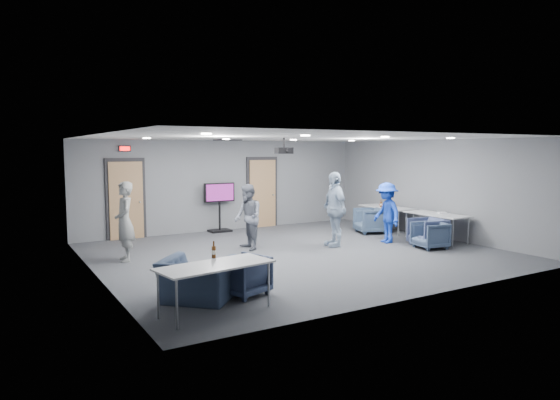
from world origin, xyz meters
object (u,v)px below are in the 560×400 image
bottle_front (214,252)px  projector (284,150)px  chair_right_a (370,221)px  chair_front_a (243,275)px  chair_right_b (428,232)px  chair_right_c (430,235)px  person_d (387,213)px  person_a (125,222)px  bottle_right (381,204)px  person_c (334,209)px  table_right_a (387,208)px  person_b (248,217)px  chair_front_b (197,280)px  table_front_left (215,267)px  table_right_b (436,215)px  tv_stand (220,204)px

bottle_front → projector: 4.15m
chair_right_a → chair_front_a: size_ratio=1.11×
chair_right_b → chair_right_c: size_ratio=1.08×
person_d → person_a: bearing=-92.2°
person_d → bottle_right: person_d is taller
bottle_right → person_a: bearing=-178.9°
person_c → chair_right_b: bearing=70.9°
chair_right_a → table_right_a: bearing=111.7°
projector → person_b: bearing=127.3°
chair_front_b → person_d: bearing=-116.1°
chair_right_b → bottle_right: bearing=177.2°
person_b → table_front_left: person_b is taller
person_a → bottle_right: bearing=95.6°
person_a → chair_front_a: bearing=21.0°
person_c → table_front_left: person_c is taller
person_b → projector: (0.45, -0.93, 1.60)m
chair_right_b → chair_front_a: size_ratio=1.07×
chair_right_b → person_b: bearing=-105.0°
bottle_front → table_right_b: bearing=15.7°
bottle_front → chair_front_b: bearing=126.6°
chair_front_a → bottle_front: bearing=-2.0°
chair_right_c → tv_stand: 6.04m
person_a → person_b: bearing=89.0°
person_b → chair_right_c: 4.49m
projector → table_front_left: bearing=-123.5°
person_c → chair_front_a: person_c is taller
table_front_left → bottle_front: size_ratio=6.79×
chair_right_c → projector: size_ratio=1.76×
person_b → table_right_a: bearing=99.7°
table_right_b → bottle_front: 7.51m
table_front_left → tv_stand: size_ratio=1.26×
table_right_b → table_right_a: bearing=0.0°
chair_right_c → bottle_right: 2.69m
bottle_front → tv_stand: 6.96m
bottle_front → bottle_right: size_ratio=1.19×
person_c → chair_front_b: (-4.66, -2.58, -0.59)m
bottle_right → tv_stand: size_ratio=0.16×
chair_front_b → table_right_a: size_ratio=0.61×
person_d → chair_front_a: 5.83m
tv_stand → chair_front_b: bearing=-116.8°
chair_front_b → chair_right_c: bearing=-126.6°
person_b → person_c: (2.08, -0.69, 0.14)m
chair_front_a → table_right_a: size_ratio=0.42×
person_a → table_front_left: (0.31, -4.21, -0.18)m
person_a → chair_right_b: 7.31m
table_right_a → table_front_left: size_ratio=0.96×
bottle_front → projector: size_ratio=0.66×
person_d → bottle_right: (1.08, 1.42, 0.03)m
bottle_front → tv_stand: tv_stand is taller
chair_right_c → person_a: bearing=-100.6°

